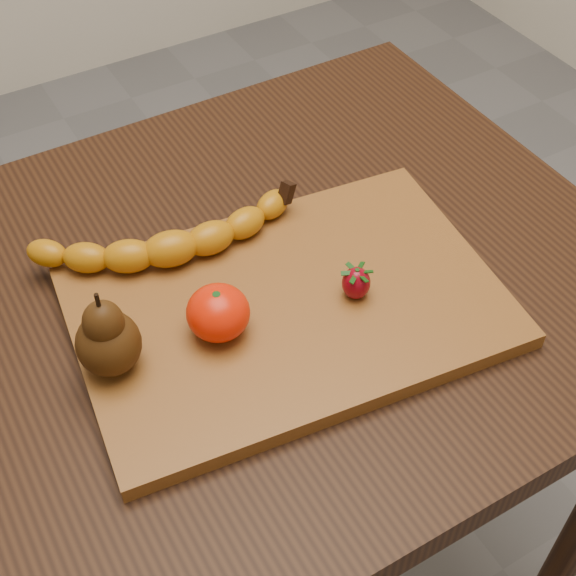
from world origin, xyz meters
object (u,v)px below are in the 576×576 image
cutting_board (288,307)px  pear (106,331)px  table (207,357)px  mandarin (218,313)px

cutting_board → pear: 0.20m
cutting_board → pear: size_ratio=4.48×
table → cutting_board: 0.15m
table → pear: pear is taller
mandarin → pear: bearing=172.7°
cutting_board → pear: pear is taller
cutting_board → mandarin: mandarin is taller
mandarin → table: bearing=84.1°
cutting_board → mandarin: size_ratio=6.89×
cutting_board → pear: bearing=-177.4°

